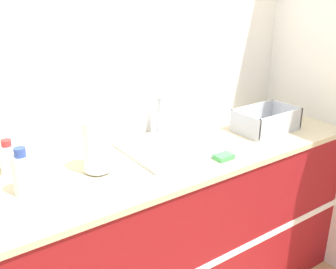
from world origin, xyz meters
name	(u,v)px	position (x,y,z in m)	size (l,w,h in m)	color
wall_back	(113,72)	(0.00, 0.64, 1.30)	(4.72, 0.06, 2.60)	silver
wall_right	(314,58)	(1.19, 0.31, 1.30)	(0.06, 2.61, 2.60)	silver
counter_cabinet	(151,241)	(0.00, 0.31, 0.47)	(2.34, 0.64, 0.94)	maroon
sink	(179,143)	(0.22, 0.36, 0.95)	(0.57, 0.42, 0.23)	silver
paper_towel_roll	(96,146)	(-0.26, 0.33, 1.06)	(0.12, 0.12, 0.25)	#4C4C51
dish_rack	(266,122)	(0.76, 0.27, 0.98)	(0.35, 0.22, 0.13)	#B7BABF
bottle_white_spray	(9,159)	(-0.58, 0.54, 1.01)	(0.08, 0.08, 0.16)	white
bottle_clear	(23,174)	(-0.58, 0.32, 1.02)	(0.08, 0.08, 0.20)	silver
sponge	(224,157)	(0.30, 0.11, 0.95)	(0.09, 0.06, 0.02)	#4CB259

